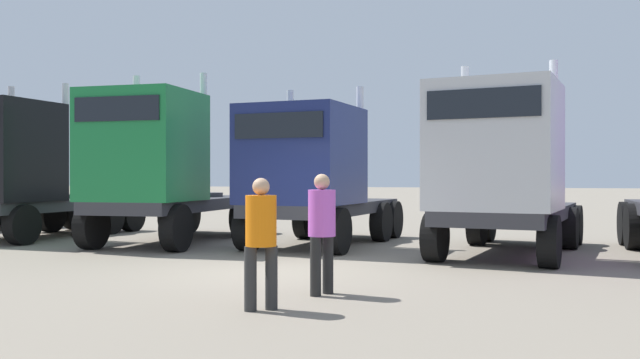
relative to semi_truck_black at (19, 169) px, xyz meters
The scene contains 7 objects.
ground 9.65m from the semi_truck_black, 23.53° to the right, with size 200.00×200.00×0.00m, color gray.
semi_truck_black is the anchor object (origin of this frame).
semi_truck_green 4.40m from the semi_truck_black, ahead, with size 2.74×6.50×4.35m.
semi_truck_navy 8.20m from the semi_truck_black, ahead, with size 3.05×5.90×3.95m.
semi_truck_silver 12.68m from the semi_truck_black, ahead, with size 3.45×6.39×4.20m.
visitor_in_hivis 12.22m from the semi_truck_black, 35.96° to the right, with size 0.56×0.56×1.70m.
visitor_with_camera 11.86m from the semi_truck_black, 29.56° to the right, with size 0.53×0.53×1.76m.
Camera 1 is at (4.39, -11.48, 1.71)m, focal length 38.05 mm.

